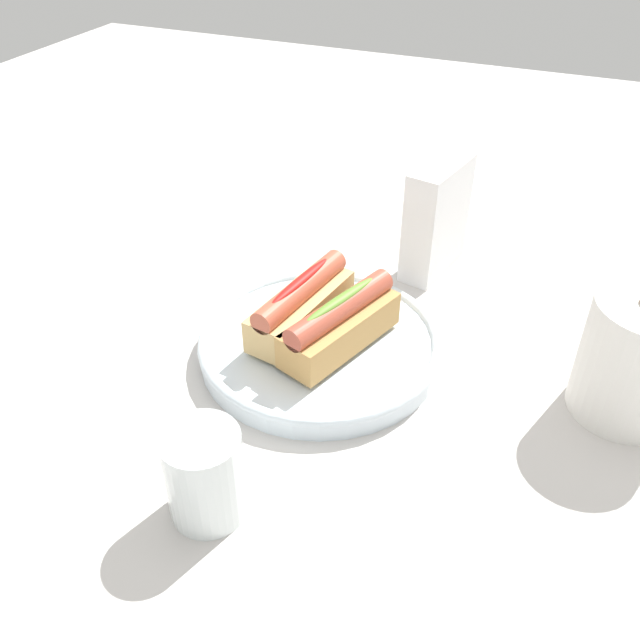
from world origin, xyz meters
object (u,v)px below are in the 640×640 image
object	(u,v)px
paper_towel_roll	(637,359)
napkin_box	(436,219)
hotdog_back	(340,324)
water_glass	(206,479)
hotdog_front	(301,305)
serving_bowl	(320,344)

from	to	relation	value
paper_towel_roll	napkin_box	xyz separation A→B (m)	(-0.19, -0.25, 0.01)
hotdog_back	water_glass	world-z (taller)	hotdog_back
paper_towel_roll	napkin_box	distance (m)	0.32
hotdog_front	hotdog_back	world-z (taller)	same
serving_bowl	paper_towel_roll	world-z (taller)	paper_towel_roll
hotdog_back	napkin_box	distance (m)	0.24
serving_bowl	hotdog_back	size ratio (longest dim) A/B	1.73
serving_bowl	hotdog_front	bearing A→B (deg)	-105.18
hotdog_front	napkin_box	size ratio (longest dim) A/B	1.04
serving_bowl	napkin_box	bearing A→B (deg)	163.32
hotdog_front	hotdog_back	bearing A→B (deg)	74.82
paper_towel_roll	napkin_box	bearing A→B (deg)	-126.78
hotdog_front	water_glass	bearing A→B (deg)	4.41
serving_bowl	hotdog_back	distance (m)	0.05
serving_bowl	water_glass	distance (m)	0.24
water_glass	hotdog_front	bearing A→B (deg)	-175.59
hotdog_front	hotdog_back	distance (m)	0.06
napkin_box	hotdog_back	bearing A→B (deg)	1.89
hotdog_front	water_glass	world-z (taller)	hotdog_front
serving_bowl	napkin_box	world-z (taller)	napkin_box
water_glass	napkin_box	xyz separation A→B (m)	(-0.46, 0.08, 0.04)
hotdog_back	water_glass	distance (m)	0.23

